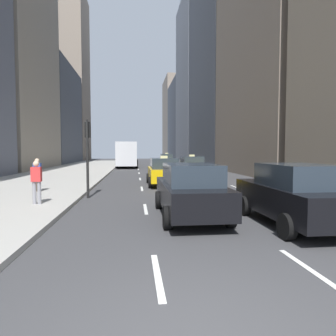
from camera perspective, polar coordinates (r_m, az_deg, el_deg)
sidewalk_left at (r=30.87m, az=-18.29°, el=-0.77°), size 8.00×66.00×0.15m
lane_markings at (r=26.40m, az=0.64°, el=-1.42°), size 5.72×56.00×0.01m
building_row_left at (r=41.59m, az=-26.77°, el=21.71°), size 6.00×72.14×37.83m
building_row_right at (r=55.89m, az=7.15°, el=16.08°), size 6.00×100.33×33.68m
taxi_lead at (r=18.79m, az=-0.85°, el=-0.66°), size 2.02×4.40×1.87m
taxi_second at (r=43.79m, az=-0.30°, el=1.61°), size 2.02×4.40×1.87m
taxi_third at (r=24.56m, az=4.45°, el=0.26°), size 2.02×4.40×1.87m
sedan_black_near at (r=9.83m, az=4.19°, el=-4.22°), size 2.02×4.88×1.76m
sedan_silver_behind at (r=9.47m, az=22.75°, el=-4.66°), size 2.02×4.56×1.80m
city_bus at (r=41.03m, az=-7.75°, el=2.73°), size 2.80×11.61×3.25m
pedestrian_mid_block at (r=12.43m, az=-23.76°, el=-2.12°), size 0.36×0.22×1.65m
pedestrian_far_walking at (r=16.25m, az=-23.63°, el=-0.90°), size 0.36×0.22×1.65m
traffic_light_pole at (r=14.30m, az=-15.07°, el=4.10°), size 0.24×0.42×3.60m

